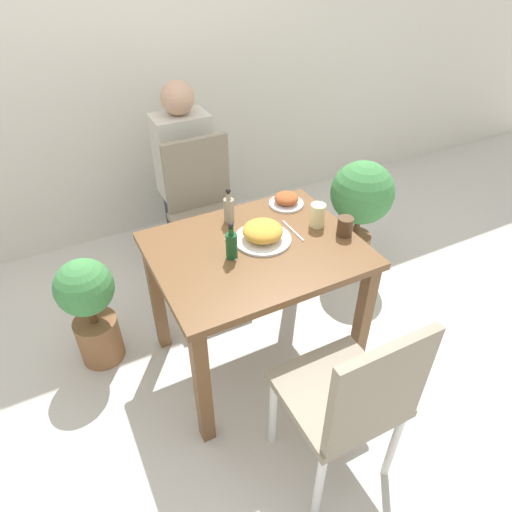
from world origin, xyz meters
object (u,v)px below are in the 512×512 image
side_plate (286,200)px  potted_plant_left (90,307)px  food_plate (263,233)px  chair_near (352,398)px  potted_plant_right (361,202)px  chair_far (206,208)px  condiment_bottle (229,209)px  juice_glass (318,215)px  person_figure (185,174)px  sauce_bottle (231,244)px  drink_cup (345,226)px

side_plate → potted_plant_left: bearing=173.2°
food_plate → chair_near: bearing=-92.3°
potted_plant_right → chair_far: bearing=159.0°
potted_plant_left → condiment_bottle: bearing=-10.3°
side_plate → juice_glass: 0.24m
juice_glass → potted_plant_left: bearing=161.7°
person_figure → chair_far: bearing=-91.2°
juice_glass → chair_far: bearing=112.1°
food_plate → sauce_bottle: 0.19m
chair_near → chair_far: (0.03, 1.48, 0.00)m
condiment_bottle → potted_plant_right: size_ratio=0.23×
sauce_bottle → chair_near: bearing=-78.2°
sauce_bottle → juice_glass: bearing=5.4°
chair_near → juice_glass: 0.87m
juice_glass → person_figure: person_figure is taller
food_plate → potted_plant_right: (0.88, 0.37, -0.28)m
side_plate → person_figure: person_figure is taller
side_plate → chair_far: bearing=117.7°
condiment_bottle → sauce_bottle: bearing=-112.3°
drink_cup → food_plate: bearing=159.8°
drink_cup → potted_plant_right: bearing=43.8°
drink_cup → sauce_bottle: 0.54m
chair_near → person_figure: bearing=-91.1°
condiment_bottle → person_figure: bearing=85.2°
side_plate → condiment_bottle: (-0.32, -0.01, 0.04)m
chair_far → person_figure: person_figure is taller
sauce_bottle → person_figure: bearing=80.8°
drink_cup → person_figure: bearing=106.3°
chair_far → condiment_bottle: same height
potted_plant_left → chair_near: bearing=-55.7°
person_figure → juice_glass: bearing=-75.4°
juice_glass → sauce_bottle: (-0.47, -0.04, 0.01)m
chair_far → potted_plant_right: size_ratio=1.20×
food_plate → potted_plant_right: food_plate is taller
juice_glass → potted_plant_right: 0.76m
potted_plant_left → juice_glass: bearing=-18.3°
person_figure → chair_near: bearing=-91.1°
chair_far → side_plate: size_ratio=5.16×
chair_far → person_figure: size_ratio=0.78×
food_plate → person_figure: (0.00, 1.08, -0.20)m
chair_near → chair_far: bearing=-91.0°
potted_plant_right → person_figure: person_figure is taller
chair_far → side_plate: 0.61m
sauce_bottle → potted_plant_left: size_ratio=0.28×
juice_glass → condiment_bottle: (-0.36, 0.23, 0.01)m
potted_plant_left → person_figure: 1.10m
chair_near → person_figure: person_figure is taller
food_plate → side_plate: 0.34m
drink_cup → condiment_bottle: bearing=140.8°
chair_near → drink_cup: chair_near is taller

